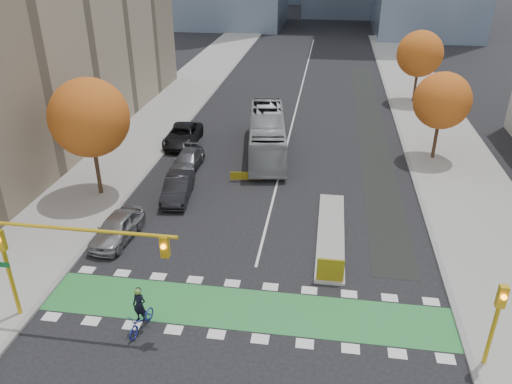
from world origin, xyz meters
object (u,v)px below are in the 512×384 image
(tree_west, at_px, (89,118))
(tree_east_near, at_px, (442,101))
(hazard_board, at_px, (330,270))
(parked_car_d, at_px, (183,135))
(cyclist, at_px, (141,316))
(bus, at_px, (267,134))
(parked_car_c, at_px, (188,160))
(traffic_signal_west, at_px, (56,249))
(traffic_signal_east, at_px, (497,314))
(tree_east_far, at_px, (420,54))
(parked_car_b, at_px, (178,188))
(parked_car_a, at_px, (117,228))

(tree_west, bearing_deg, tree_east_near, 22.62)
(hazard_board, distance_m, parked_car_d, 22.25)
(hazard_board, distance_m, cyclist, 9.68)
(bus, bearing_deg, parked_car_c, -152.67)
(tree_east_near, relative_size, traffic_signal_west, 0.83)
(traffic_signal_west, relative_size, traffic_signal_east, 2.08)
(traffic_signal_west, distance_m, parked_car_d, 23.03)
(tree_east_far, relative_size, bus, 0.64)
(parked_car_b, bearing_deg, bus, 54.78)
(tree_west, distance_m, parked_car_b, 7.33)
(cyclist, xyz_separation_m, bus, (2.93, 21.83, 0.89))
(hazard_board, bearing_deg, bus, 107.85)
(cyclist, distance_m, parked_car_b, 13.00)
(hazard_board, xyz_separation_m, cyclist, (-8.42, -4.77, -0.03))
(bus, distance_m, parked_car_a, 16.30)
(traffic_signal_west, xyz_separation_m, parked_car_b, (1.43, 12.78, -3.25))
(tree_west, bearing_deg, parked_car_b, 2.75)
(parked_car_c, bearing_deg, tree_east_near, 14.49)
(bus, bearing_deg, parked_car_d, 164.60)
(hazard_board, xyz_separation_m, parked_car_b, (-10.50, 8.06, -0.02))
(cyclist, relative_size, parked_car_b, 0.48)
(traffic_signal_west, bearing_deg, parked_car_a, 94.69)
(parked_car_a, relative_size, parked_car_b, 0.97)
(tree_west, height_order, parked_car_a, tree_west)
(parked_car_a, height_order, parked_car_c, parked_car_a)
(traffic_signal_west, relative_size, parked_car_a, 1.85)
(parked_car_b, distance_m, parked_car_c, 5.05)
(parked_car_b, bearing_deg, tree_east_far, 47.41)
(hazard_board, bearing_deg, tree_east_near, 65.80)
(traffic_signal_east, xyz_separation_m, parked_car_b, (-17.00, 12.77, -1.95))
(parked_car_b, xyz_separation_m, parked_car_d, (-2.49, 10.00, 0.02))
(cyclist, distance_m, parked_car_d, 23.28)
(traffic_signal_west, xyz_separation_m, parked_car_c, (0.75, 17.78, -3.36))
(parked_car_d, bearing_deg, bus, -10.47)
(tree_east_far, height_order, parked_car_c, tree_east_far)
(hazard_board, height_order, tree_west, tree_west)
(tree_east_far, distance_m, cyclist, 42.35)
(tree_west, distance_m, traffic_signal_west, 13.25)
(tree_west, xyz_separation_m, cyclist, (7.58, -12.57, -4.85))
(traffic_signal_east, bearing_deg, traffic_signal_west, -179.99)
(traffic_signal_west, bearing_deg, tree_east_near, 48.48)
(tree_west, relative_size, traffic_signal_east, 2.01)
(tree_east_far, distance_m, parked_car_a, 38.06)
(bus, relative_size, parked_car_b, 2.50)
(tree_east_near, relative_size, parked_car_a, 1.53)
(parked_car_c, bearing_deg, hazard_board, -48.81)
(parked_car_a, bearing_deg, cyclist, -55.38)
(tree_east_far, distance_m, parked_car_b, 32.30)
(tree_west, bearing_deg, traffic_signal_west, -71.98)
(tree_east_far, height_order, cyclist, tree_east_far)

